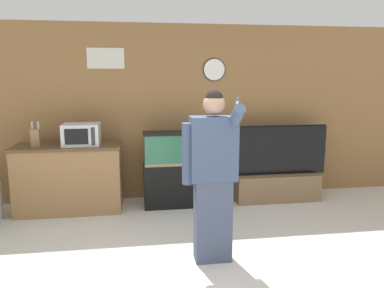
{
  "coord_description": "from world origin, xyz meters",
  "views": [
    {
      "loc": [
        -0.49,
        -2.83,
        1.85
      ],
      "look_at": [
        0.15,
        1.5,
        1.05
      ],
      "focal_mm": 35.0,
      "sensor_mm": 36.0,
      "label": 1
    }
  ],
  "objects_px": {
    "counter_island": "(70,178)",
    "person_standing": "(212,174)",
    "tv_on_stand": "(276,178)",
    "microwave": "(81,134)",
    "aquarium_on_stand": "(178,169)",
    "knife_block": "(36,137)"
  },
  "relations": [
    {
      "from": "counter_island",
      "to": "microwave",
      "type": "bearing_deg",
      "value": -12.11
    },
    {
      "from": "knife_block",
      "to": "tv_on_stand",
      "type": "distance_m",
      "value": 3.46
    },
    {
      "from": "counter_island",
      "to": "tv_on_stand",
      "type": "height_order",
      "value": "tv_on_stand"
    },
    {
      "from": "counter_island",
      "to": "person_standing",
      "type": "relative_size",
      "value": 0.83
    },
    {
      "from": "aquarium_on_stand",
      "to": "person_standing",
      "type": "distance_m",
      "value": 1.72
    },
    {
      "from": "knife_block",
      "to": "tv_on_stand",
      "type": "xyz_separation_m",
      "value": [
        3.39,
        0.06,
        -0.71
      ]
    },
    {
      "from": "knife_block",
      "to": "person_standing",
      "type": "bearing_deg",
      "value": -38.77
    },
    {
      "from": "knife_block",
      "to": "person_standing",
      "type": "height_order",
      "value": "person_standing"
    },
    {
      "from": "counter_island",
      "to": "microwave",
      "type": "height_order",
      "value": "microwave"
    },
    {
      "from": "counter_island",
      "to": "person_standing",
      "type": "bearing_deg",
      "value": -45.52
    },
    {
      "from": "knife_block",
      "to": "microwave",
      "type": "bearing_deg",
      "value": -0.12
    },
    {
      "from": "counter_island",
      "to": "tv_on_stand",
      "type": "distance_m",
      "value": 3.0
    },
    {
      "from": "person_standing",
      "to": "tv_on_stand",
      "type": "bearing_deg",
      "value": 51.96
    },
    {
      "from": "microwave",
      "to": "aquarium_on_stand",
      "type": "height_order",
      "value": "microwave"
    },
    {
      "from": "microwave",
      "to": "aquarium_on_stand",
      "type": "distance_m",
      "value": 1.41
    },
    {
      "from": "microwave",
      "to": "knife_block",
      "type": "relative_size",
      "value": 1.45
    },
    {
      "from": "knife_block",
      "to": "aquarium_on_stand",
      "type": "distance_m",
      "value": 1.96
    },
    {
      "from": "knife_block",
      "to": "aquarium_on_stand",
      "type": "xyz_separation_m",
      "value": [
        1.9,
        0.02,
        -0.51
      ]
    },
    {
      "from": "microwave",
      "to": "person_standing",
      "type": "height_order",
      "value": "person_standing"
    },
    {
      "from": "microwave",
      "to": "person_standing",
      "type": "xyz_separation_m",
      "value": [
        1.46,
        -1.65,
        -0.17
      ]
    },
    {
      "from": "microwave",
      "to": "tv_on_stand",
      "type": "bearing_deg",
      "value": 1.15
    },
    {
      "from": "knife_block",
      "to": "tv_on_stand",
      "type": "bearing_deg",
      "value": 0.93
    }
  ]
}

